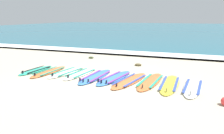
{
  "coord_description": "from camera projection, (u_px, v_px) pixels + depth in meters",
  "views": [
    {
      "loc": [
        3.07,
        -7.09,
        2.27
      ],
      "look_at": [
        0.01,
        1.13,
        0.25
      ],
      "focal_mm": 35.57,
      "sensor_mm": 36.0,
      "label": 1
    }
  ],
  "objects": [
    {
      "name": "surfboard_7",
      "position": [
        150.0,
        81.0,
        7.76
      ],
      "size": [
        0.8,
        2.43,
        0.18
      ],
      "color": "orange",
      "rests_on": "ground"
    },
    {
      "name": "surfboard_2",
      "position": [
        67.0,
        72.0,
        9.04
      ],
      "size": [
        0.82,
        2.21,
        0.18
      ],
      "color": "silver",
      "rests_on": "ground"
    },
    {
      "name": "surfboard_4",
      "position": [
        96.0,
        76.0,
        8.41
      ],
      "size": [
        0.71,
        2.41,
        0.18
      ],
      "color": "#3875CC",
      "rests_on": "ground"
    },
    {
      "name": "seaweed_clump_near_shoreline",
      "position": [
        138.0,
        65.0,
        10.33
      ],
      "size": [
        0.32,
        0.25,
        0.11
      ],
      "primitive_type": "ellipsoid",
      "color": "#4C4228",
      "rests_on": "ground"
    },
    {
      "name": "sea",
      "position": [
        177.0,
        29.0,
        40.05
      ],
      "size": [
        80.0,
        60.0,
        0.1
      ],
      "primitive_type": "cube",
      "color": "#23667A",
      "rests_on": "ground"
    },
    {
      "name": "surfboard_3",
      "position": [
        81.0,
        74.0,
        8.82
      ],
      "size": [
        0.73,
        2.18,
        0.18
      ],
      "color": "white",
      "rests_on": "ground"
    },
    {
      "name": "wave_foam_strip",
      "position": [
        139.0,
        54.0,
        13.28
      ],
      "size": [
        80.0,
        1.38,
        0.11
      ],
      "primitive_type": "cube",
      "color": "white",
      "rests_on": "ground"
    },
    {
      "name": "surfboard_6",
      "position": [
        130.0,
        80.0,
        7.87
      ],
      "size": [
        1.05,
        2.48,
        0.18
      ],
      "color": "orange",
      "rests_on": "ground"
    },
    {
      "name": "surfboard_5",
      "position": [
        115.0,
        78.0,
        8.22
      ],
      "size": [
        0.96,
        2.41,
        0.18
      ],
      "color": "#3875CC",
      "rests_on": "ground"
    },
    {
      "name": "surfboard_9",
      "position": [
        193.0,
        87.0,
        7.12
      ],
      "size": [
        0.72,
        2.29,
        0.18
      ],
      "color": "silver",
      "rests_on": "ground"
    },
    {
      "name": "ground_plane",
      "position": [
        101.0,
        80.0,
        8.03
      ],
      "size": [
        80.0,
        80.0,
        0.0
      ],
      "primitive_type": "plane",
      "color": "#B7AD93"
    },
    {
      "name": "seaweed_clump_mid_sand",
      "position": [
        91.0,
        57.0,
        12.15
      ],
      "size": [
        0.29,
        0.23,
        0.1
      ],
      "primitive_type": "ellipsoid",
      "color": "#2D381E",
      "rests_on": "ground"
    },
    {
      "name": "surfboard_1",
      "position": [
        49.0,
        72.0,
        9.11
      ],
      "size": [
        0.61,
        2.16,
        0.18
      ],
      "color": "orange",
      "rests_on": "ground"
    },
    {
      "name": "surfboard_0",
      "position": [
        36.0,
        70.0,
        9.37
      ],
      "size": [
        0.6,
        1.93,
        0.18
      ],
      "color": "#2DB793",
      "rests_on": "ground"
    },
    {
      "name": "surfboard_8",
      "position": [
        170.0,
        84.0,
        7.44
      ],
      "size": [
        0.6,
        2.37,
        0.18
      ],
      "color": "yellow",
      "rests_on": "ground"
    }
  ]
}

